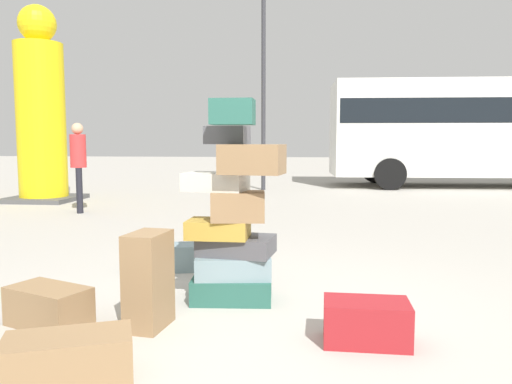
# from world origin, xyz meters

# --- Properties ---
(ground_plane) EXTENTS (80.00, 80.00, 0.00)m
(ground_plane) POSITION_xyz_m (0.00, 0.00, 0.00)
(ground_plane) COLOR #ADA89E
(suitcase_tower) EXTENTS (0.89, 0.67, 1.71)m
(suitcase_tower) POSITION_xyz_m (-0.25, 0.34, 0.66)
(suitcase_tower) COLOR #26594C
(suitcase_tower) RESTS_ON ground
(suitcase_maroon_foreground_near) EXTENTS (0.58, 0.35, 0.29)m
(suitcase_maroon_foreground_near) POSITION_xyz_m (0.80, -0.45, 0.15)
(suitcase_maroon_foreground_near) COLOR maroon
(suitcase_maroon_foreground_near) RESTS_ON ground
(suitcase_brown_right_side) EXTENTS (0.70, 0.54, 0.30)m
(suitcase_brown_right_side) POSITION_xyz_m (-1.53, -0.40, 0.15)
(suitcase_brown_right_side) COLOR olive
(suitcase_brown_right_side) RESTS_ON ground
(suitcase_slate_left_side) EXTENTS (0.73, 0.46, 0.28)m
(suitcase_slate_left_side) POSITION_xyz_m (-1.14, 1.30, 0.14)
(suitcase_slate_left_side) COLOR gray
(suitcase_slate_left_side) RESTS_ON ground
(suitcase_brown_white_trunk) EXTENTS (0.80, 0.61, 0.27)m
(suitcase_brown_white_trunk) POSITION_xyz_m (-0.96, -1.21, 0.13)
(suitcase_brown_white_trunk) COLOR olive
(suitcase_brown_white_trunk) RESTS_ON ground
(suitcase_brown_upright_blue) EXTENTS (0.30, 0.42, 0.71)m
(suitcase_brown_upright_blue) POSITION_xyz_m (-0.77, -0.34, 0.36)
(suitcase_brown_upright_blue) COLOR olive
(suitcase_brown_upright_blue) RESTS_ON ground
(person_bearded_onlooker) EXTENTS (0.30, 0.32, 1.73)m
(person_bearded_onlooker) POSITION_xyz_m (-4.10, 5.39, 1.04)
(person_bearded_onlooker) COLOR black
(person_bearded_onlooker) RESTS_ON ground
(yellow_dummy_statue) EXTENTS (1.51, 1.51, 4.43)m
(yellow_dummy_statue) POSITION_xyz_m (-5.83, 7.15, 1.98)
(yellow_dummy_statue) COLOR yellow
(yellow_dummy_statue) RESTS_ON ground
(parked_bus) EXTENTS (8.85, 3.09, 3.15)m
(parked_bus) POSITION_xyz_m (5.30, 12.20, 1.83)
(parked_bus) COLOR silver
(parked_bus) RESTS_ON ground
(lamp_post) EXTENTS (0.36, 0.36, 5.72)m
(lamp_post) POSITION_xyz_m (-1.04, 10.40, 3.77)
(lamp_post) COLOR #333338
(lamp_post) RESTS_ON ground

